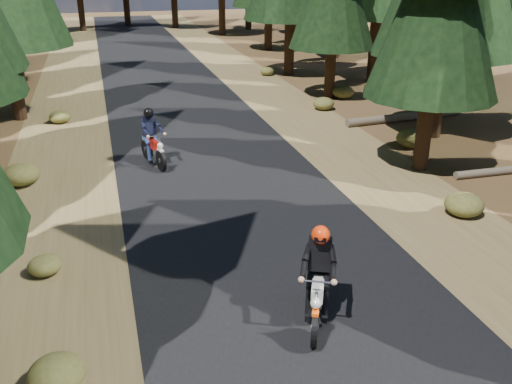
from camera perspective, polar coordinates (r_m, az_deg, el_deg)
ground at (r=12.17m, az=1.91°, el=-7.42°), size 120.00×120.00×0.00m
road at (r=16.53m, az=-3.25°, el=1.00°), size 6.00×100.00×0.01m
shoulder_l at (r=16.28m, az=-19.26°, el=-0.66°), size 3.20×100.00×0.01m
shoulder_r at (r=18.00m, az=11.21°, el=2.42°), size 3.20×100.00×0.01m
log_near at (r=23.48m, az=14.63°, el=7.28°), size 5.17×0.81×0.32m
understory_shrubs at (r=17.87m, az=1.29°, el=3.65°), size 15.65×29.82×0.62m
rider_lead at (r=10.21m, az=6.18°, el=-9.98°), size 1.39×2.10×1.81m
rider_follow at (r=17.98m, az=-10.27°, el=4.48°), size 1.08×2.08×1.78m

